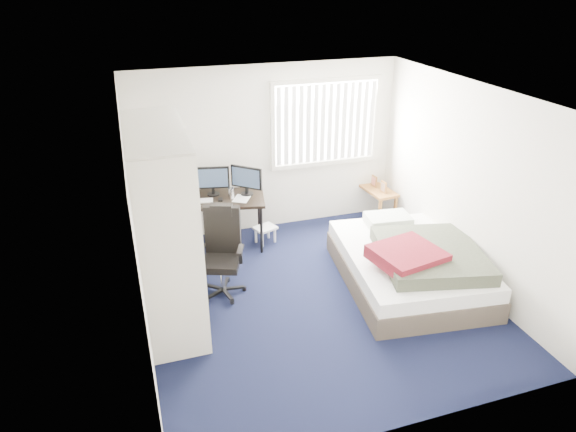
# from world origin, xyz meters

# --- Properties ---
(ground) EXTENTS (4.20, 4.20, 0.00)m
(ground) POSITION_xyz_m (0.00, 0.00, 0.00)
(ground) COLOR black
(ground) RESTS_ON ground
(room_shell) EXTENTS (4.20, 4.20, 4.20)m
(room_shell) POSITION_xyz_m (0.00, 0.00, 1.51)
(room_shell) COLOR silver
(room_shell) RESTS_ON ground
(window_assembly) EXTENTS (1.72, 0.09, 1.32)m
(window_assembly) POSITION_xyz_m (0.90, 2.04, 1.60)
(window_assembly) COLOR white
(window_assembly) RESTS_ON ground
(closet) EXTENTS (0.64, 1.84, 2.22)m
(closet) POSITION_xyz_m (-1.67, 0.27, 1.35)
(closet) COLOR beige
(closet) RESTS_ON ground
(desk) EXTENTS (1.64, 1.01, 1.21)m
(desk) POSITION_xyz_m (-0.95, 1.75, 0.78)
(desk) COLOR black
(desk) RESTS_ON ground
(office_chair) EXTENTS (0.68, 0.68, 1.13)m
(office_chair) POSITION_xyz_m (-1.04, 0.52, 0.43)
(office_chair) COLOR black
(office_chair) RESTS_ON ground
(footstool) EXTENTS (0.37, 0.34, 0.25)m
(footstool) POSITION_xyz_m (-0.20, 1.57, 0.19)
(footstool) COLOR white
(footstool) RESTS_ON ground
(nightstand) EXTENTS (0.43, 0.76, 0.68)m
(nightstand) POSITION_xyz_m (1.75, 1.85, 0.44)
(nightstand) COLOR brown
(nightstand) RESTS_ON ground
(bed) EXTENTS (1.83, 2.29, 0.69)m
(bed) POSITION_xyz_m (1.26, -0.07, 0.29)
(bed) COLOR #453C32
(bed) RESTS_ON ground
(pine_box) EXTENTS (0.40, 0.32, 0.27)m
(pine_box) POSITION_xyz_m (-1.65, -0.42, 0.14)
(pine_box) COLOR tan
(pine_box) RESTS_ON ground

